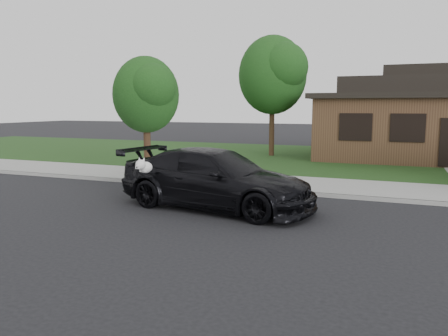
% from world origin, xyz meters
% --- Properties ---
extents(ground, '(120.00, 120.00, 0.00)m').
position_xyz_m(ground, '(0.00, 0.00, 0.00)').
color(ground, black).
rests_on(ground, ground).
extents(sidewalk, '(60.00, 3.00, 0.12)m').
position_xyz_m(sidewalk, '(0.00, 5.00, 0.06)').
color(sidewalk, gray).
rests_on(sidewalk, ground).
extents(curb, '(60.00, 0.12, 0.12)m').
position_xyz_m(curb, '(0.00, 3.50, 0.06)').
color(curb, gray).
rests_on(curb, ground).
extents(lawn, '(60.00, 13.00, 0.13)m').
position_xyz_m(lawn, '(0.00, 13.00, 0.07)').
color(lawn, '#193814').
rests_on(lawn, ground).
extents(sedan, '(5.84, 3.11, 1.61)m').
position_xyz_m(sedan, '(-2.79, 0.98, 0.81)').
color(sedan, black).
rests_on(sedan, ground).
extents(house, '(12.60, 8.60, 4.65)m').
position_xyz_m(house, '(4.00, 15.00, 2.13)').
color(house, '#422B1C').
rests_on(house, ground).
extents(tree_0, '(3.78, 3.60, 6.34)m').
position_xyz_m(tree_0, '(-4.34, 12.88, 4.48)').
color(tree_0, '#332114').
rests_on(tree_0, ground).
extents(tree_2, '(2.73, 2.60, 4.59)m').
position_xyz_m(tree_2, '(-7.38, 5.11, 3.27)').
color(tree_2, '#332114').
rests_on(tree_2, ground).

